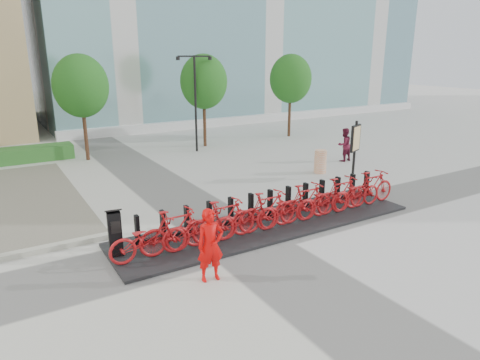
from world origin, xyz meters
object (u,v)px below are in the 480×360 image
kiosk (115,232)px  map_sign (355,141)px  bike_0 (149,239)px  pedestrian (344,145)px  construction_barrel (320,162)px  worker_red (210,245)px

kiosk → map_sign: 10.90m
bike_0 → pedestrian: bearing=-65.8°
bike_0 → map_sign: (9.96, 2.85, 1.00)m
kiosk → pedestrian: size_ratio=0.79×
construction_barrel → worker_red: bearing=-145.3°
kiosk → worker_red: 2.74m
pedestrian → bike_0: bearing=21.8°
kiosk → worker_red: bearing=-47.1°
pedestrian → worker_red: bearing=30.1°
worker_red → construction_barrel: bearing=41.4°
kiosk → construction_barrel: size_ratio=1.26×
worker_red → pedestrian: 12.92m
worker_red → pedestrian: size_ratio=1.06×
bike_0 → worker_red: worker_red is taller
pedestrian → map_sign: 3.17m
kiosk → worker_red: size_ratio=0.74×
pedestrian → construction_barrel: size_ratio=1.59×
worker_red → map_sign: 10.14m
pedestrian → map_sign: size_ratio=0.67×
construction_barrel → kiosk: bearing=-160.2°
bike_0 → pedestrian: (11.80, 5.31, 0.20)m
pedestrian → construction_barrel: pedestrian is taller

